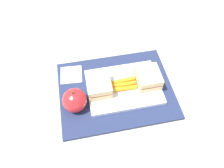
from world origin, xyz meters
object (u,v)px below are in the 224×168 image
object	(u,v)px
food_tray	(123,87)
carrot_sticks_bundle	(124,84)
sandwich_half_left	(148,78)
paper_napkin	(71,75)
apple	(75,100)
sandwich_half_right	(99,86)

from	to	relation	value
food_tray	carrot_sticks_bundle	size ratio (longest dim) A/B	2.99
sandwich_half_left	carrot_sticks_bundle	bearing A→B (deg)	0.06
paper_napkin	apple	bearing A→B (deg)	91.66
food_tray	sandwich_half_left	world-z (taller)	sandwich_half_left
food_tray	apple	distance (m)	0.16
food_tray	paper_napkin	distance (m)	0.18
food_tray	paper_napkin	bearing A→B (deg)	-27.80
food_tray	apple	size ratio (longest dim) A/B	2.76
apple	paper_napkin	world-z (taller)	apple
food_tray	apple	bearing A→B (deg)	13.75
food_tray	sandwich_half_right	distance (m)	0.08
food_tray	sandwich_half_left	size ratio (longest dim) A/B	2.88
carrot_sticks_bundle	sandwich_half_left	bearing A→B (deg)	-179.94
sandwich_half_right	apple	distance (m)	0.09
paper_napkin	sandwich_half_left	bearing A→B (deg)	160.48
carrot_sticks_bundle	food_tray	bearing A→B (deg)	-10.07
food_tray	sandwich_half_right	world-z (taller)	sandwich_half_right
sandwich_half_right	paper_napkin	xyz separation A→B (m)	(0.08, -0.08, -0.03)
sandwich_half_right	carrot_sticks_bundle	distance (m)	0.08
sandwich_half_left	paper_napkin	bearing A→B (deg)	-19.52
sandwich_half_left	sandwich_half_right	bearing A→B (deg)	0.00
carrot_sticks_bundle	apple	bearing A→B (deg)	13.68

